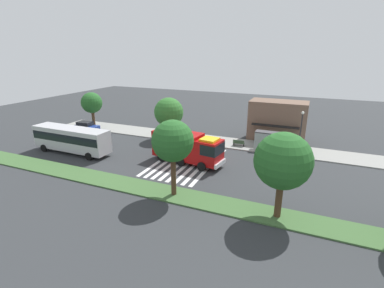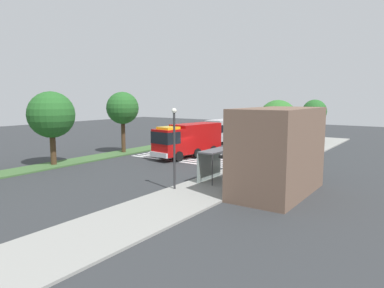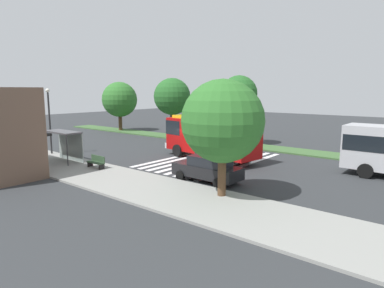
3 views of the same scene
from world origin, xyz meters
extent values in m
plane|color=#2D3033|center=(0.00, 0.00, 0.00)|extent=(120.00, 120.00, 0.00)
cube|color=gray|center=(0.00, 9.19, 0.07)|extent=(60.00, 4.91, 0.14)
cube|color=#3D6033|center=(0.00, -8.23, 0.07)|extent=(60.00, 3.00, 0.14)
cube|color=silver|center=(-5.23, 0.00, 0.01)|extent=(0.45, 12.12, 0.01)
cube|color=silver|center=(-4.33, 0.00, 0.01)|extent=(0.45, 12.12, 0.01)
cube|color=silver|center=(-3.43, 0.00, 0.01)|extent=(0.45, 12.12, 0.01)
cube|color=silver|center=(-2.53, 0.00, 0.01)|extent=(0.45, 12.12, 0.01)
cube|color=silver|center=(-1.63, 0.00, 0.01)|extent=(0.45, 12.12, 0.01)
cube|color=silver|center=(-0.73, 0.00, 0.01)|extent=(0.45, 12.12, 0.01)
cube|color=silver|center=(0.17, 0.00, 0.01)|extent=(0.45, 12.12, 0.01)
cube|color=silver|center=(1.07, 0.00, 0.01)|extent=(0.45, 12.12, 0.01)
cube|color=#A50C0C|center=(1.17, -0.64, 1.97)|extent=(2.98, 2.93, 2.84)
cube|color=#A50C0C|center=(-3.19, -0.02, 2.14)|extent=(6.47, 3.43, 3.18)
cube|color=black|center=(1.56, -0.70, 2.54)|extent=(2.25, 2.85, 1.25)
cube|color=silver|center=(2.58, -0.84, 0.80)|extent=(0.60, 2.59, 0.50)
cube|color=yellow|center=(1.17, -0.64, 3.51)|extent=(2.09, 2.05, 0.24)
cylinder|color=black|center=(1.09, 0.67, 0.55)|extent=(1.13, 0.45, 1.10)
cylinder|color=black|center=(0.72, -1.89, 0.55)|extent=(1.13, 0.45, 1.10)
cylinder|color=black|center=(-4.54, 1.47, 0.55)|extent=(1.13, 0.45, 1.10)
cylinder|color=black|center=(-4.90, -1.09, 0.55)|extent=(1.13, 0.45, 1.10)
cylinder|color=black|center=(-1.79, 1.08, 0.55)|extent=(1.13, 0.45, 1.10)
cylinder|color=black|center=(-2.15, -1.48, 0.55)|extent=(1.13, 0.45, 1.10)
cube|color=navy|center=(-23.07, 5.53, 0.73)|extent=(4.33, 2.11, 0.83)
cube|color=black|center=(-23.28, 5.52, 1.48)|extent=(2.46, 1.78, 0.66)
cylinder|color=black|center=(-21.73, 6.54, 0.32)|extent=(0.65, 0.26, 0.64)
cylinder|color=black|center=(-21.62, 4.68, 0.32)|extent=(0.65, 0.26, 0.64)
cylinder|color=black|center=(-24.51, 6.38, 0.32)|extent=(0.65, 0.26, 0.64)
cylinder|color=black|center=(-24.40, 4.52, 0.32)|extent=(0.65, 0.26, 0.64)
cube|color=black|center=(-5.80, 5.53, 0.70)|extent=(4.60, 1.82, 0.75)
cube|color=black|center=(-6.03, 5.53, 1.38)|extent=(2.58, 1.59, 0.61)
cylinder|color=black|center=(-4.29, 6.41, 0.32)|extent=(0.64, 0.22, 0.64)
cylinder|color=black|center=(-4.30, 4.63, 0.32)|extent=(0.64, 0.22, 0.64)
cylinder|color=black|center=(-7.31, 6.43, 0.32)|extent=(0.64, 0.22, 0.64)
cylinder|color=black|center=(-7.32, 4.65, 0.32)|extent=(0.64, 0.22, 0.64)
cube|color=#B2B2B7|center=(-17.53, -3.03, 1.98)|extent=(11.33, 2.68, 2.96)
cube|color=black|center=(-17.53, -3.03, 2.33)|extent=(11.10, 2.73, 1.07)
cylinder|color=black|center=(-21.50, -4.26, 0.50)|extent=(1.00, 0.31, 1.00)
cylinder|color=black|center=(-21.47, -1.71, 0.50)|extent=(1.00, 0.31, 1.00)
cylinder|color=black|center=(-13.59, -4.35, 0.50)|extent=(1.00, 0.31, 1.00)
cylinder|color=black|center=(-13.56, -1.80, 0.50)|extent=(1.00, 0.31, 1.00)
cube|color=#4C4C51|center=(6.49, 8.45, 2.54)|extent=(3.50, 1.40, 0.12)
cube|color=#8C9E99|center=(6.49, 7.79, 1.34)|extent=(3.50, 0.08, 2.40)
cylinder|color=#333338|center=(4.79, 9.10, 1.34)|extent=(0.08, 0.08, 2.40)
cylinder|color=#333338|center=(8.19, 9.10, 1.34)|extent=(0.08, 0.08, 2.40)
cube|color=#2D472D|center=(2.49, 8.20, 0.55)|extent=(1.60, 0.50, 0.08)
cube|color=#2D472D|center=(2.49, 7.98, 0.82)|extent=(1.60, 0.06, 0.45)
cube|color=black|center=(1.77, 8.20, 0.33)|extent=(0.08, 0.45, 0.37)
cube|color=black|center=(3.21, 8.20, 0.33)|extent=(0.08, 0.45, 0.37)
cylinder|color=#2D2D30|center=(10.53, 7.33, 2.89)|extent=(0.16, 0.16, 5.49)
sphere|color=white|center=(10.53, 7.33, 5.81)|extent=(0.36, 0.36, 0.36)
cube|color=brown|center=(6.94, 13.73, 3.01)|extent=(8.32, 4.16, 6.02)
cube|color=black|center=(6.94, 11.24, 2.80)|extent=(6.66, 0.80, 0.16)
cylinder|color=#513823|center=(-23.36, 7.73, 1.76)|extent=(0.50, 0.50, 3.25)
sphere|color=#235B23|center=(-23.36, 7.73, 4.63)|extent=(3.54, 3.54, 3.54)
cylinder|color=#513823|center=(-8.46, 7.73, 1.40)|extent=(0.45, 0.45, 2.52)
sphere|color=#2D6B28|center=(-8.46, 7.73, 4.22)|extent=(4.45, 4.45, 4.45)
cylinder|color=#47301E|center=(0.34, -8.23, 2.13)|extent=(0.49, 0.49, 3.99)
sphere|color=#235B23|center=(0.34, -8.23, 5.47)|extent=(3.83, 3.83, 3.83)
cylinder|color=#47301E|center=(9.89, -8.23, 1.81)|extent=(0.55, 0.55, 3.34)
sphere|color=#235B23|center=(9.89, -8.23, 5.06)|extent=(4.53, 4.53, 4.53)
camera|label=1|loc=(11.37, -29.59, 13.19)|focal=26.31mm
camera|label=2|loc=(30.39, 22.55, 6.77)|focal=32.95mm
camera|label=3|loc=(-18.46, 22.49, 5.85)|focal=31.44mm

